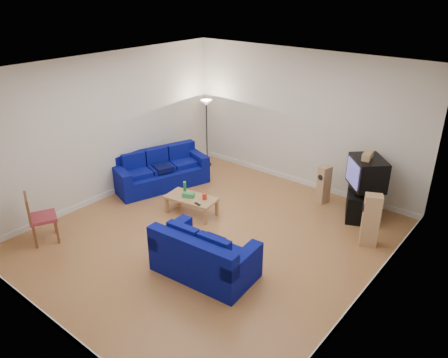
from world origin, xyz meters
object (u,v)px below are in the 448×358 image
Objects in this scene: sofa_loveseat at (203,258)px; tv_stand at (360,203)px; television at (367,173)px; sofa_three_seat at (160,173)px; coffee_table at (191,199)px.

sofa_loveseat is 1.86× the size of tv_stand.
television is at bearing 82.67° from tv_stand.
sofa_three_seat is at bearing 143.06° from sofa_loveseat.
tv_stand is at bearing 66.71° from sofa_loveseat.
television reaches higher than coffee_table.
tv_stand is at bearing -116.65° from television.
television reaches higher than sofa_loveseat.
sofa_three_seat reaches higher than tv_stand.
sofa_three_seat is at bearing 160.02° from coffee_table.
sofa_three_seat is 2.07× the size of coffee_table.
tv_stand is (2.79, 2.17, -0.05)m from coffee_table.
sofa_loveseat is 3.79m from tv_stand.
television is (0.05, 0.01, 0.71)m from tv_stand.
television reaches higher than sofa_three_seat.
tv_stand is at bearing 128.27° from sofa_three_seat.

